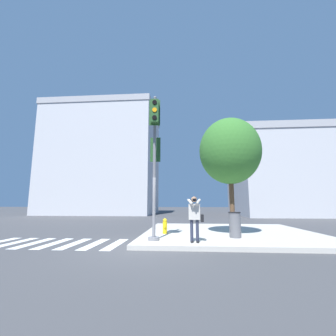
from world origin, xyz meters
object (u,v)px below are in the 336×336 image
object	(u,v)px
trash_bin	(235,225)
street_tree	(230,151)
fire_hydrant	(165,226)
person_photographer	(195,215)
traffic_signal_pole	(155,150)

from	to	relation	value
trash_bin	street_tree	bearing A→B (deg)	85.66
street_tree	fire_hydrant	world-z (taller)	street_tree
street_tree	trash_bin	xyz separation A→B (m)	(-0.05, -0.63, -3.17)
person_photographer	trash_bin	distance (m)	2.10
trash_bin	person_photographer	bearing A→B (deg)	-143.39
fire_hydrant	street_tree	bearing A→B (deg)	-6.22
fire_hydrant	trash_bin	distance (m)	3.08
person_photographer	trash_bin	xyz separation A→B (m)	(1.65, 1.23, -0.44)
traffic_signal_pole	street_tree	size ratio (longest dim) A/B	1.10
traffic_signal_pole	street_tree	world-z (taller)	traffic_signal_pole
street_tree	trash_bin	bearing A→B (deg)	-94.34
street_tree	person_photographer	bearing A→B (deg)	-132.42
traffic_signal_pole	person_photographer	xyz separation A→B (m)	(1.51, -0.31, -2.48)
fire_hydrant	person_photographer	bearing A→B (deg)	-59.77
person_photographer	street_tree	size ratio (longest dim) A/B	0.31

